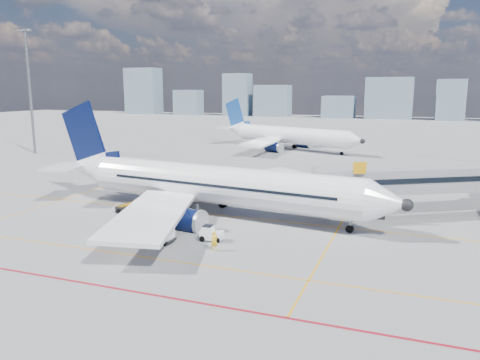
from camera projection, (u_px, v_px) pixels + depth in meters
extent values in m
plane|color=gray|center=(175.00, 235.00, 43.81)|extent=(420.00, 420.00, 0.00)
cube|color=orange|center=(210.00, 214.00, 51.17)|extent=(60.00, 0.18, 0.01)
cube|color=orange|center=(140.00, 256.00, 38.29)|extent=(80.00, 0.15, 0.01)
cube|color=orange|center=(328.00, 246.00, 40.85)|extent=(0.15, 28.00, 0.01)
cube|color=orange|center=(63.00, 199.00, 58.03)|extent=(0.15, 30.00, 0.01)
cube|color=maroon|center=(93.00, 285.00, 32.78)|extent=(90.00, 0.25, 0.01)
cube|color=gray|center=(429.00, 180.00, 50.29)|extent=(20.84, 13.93, 2.60)
cube|color=black|center=(429.00, 178.00, 50.25)|extent=(20.52, 13.82, 0.55)
cube|color=gray|center=(331.00, 183.00, 48.37)|extent=(4.49, 4.56, 3.00)
cube|color=black|center=(374.00, 215.00, 49.68)|extent=(2.20, 1.00, 0.70)
cylinder|color=slate|center=(375.00, 202.00, 49.43)|extent=(0.56, 0.56, 2.70)
cube|color=orange|center=(360.00, 168.00, 46.88)|extent=(1.26, 0.82, 1.20)
cylinder|color=slate|center=(30.00, 94.00, 97.07)|extent=(0.56, 0.56, 25.00)
cube|color=slate|center=(25.00, 30.00, 94.64)|extent=(3.20, 0.40, 0.50)
cube|color=#AEB0B5|center=(19.00, 30.00, 94.82)|extent=(0.60, 0.15, 0.35)
cube|color=#AEB0B5|center=(24.00, 30.00, 94.41)|extent=(0.60, 0.15, 0.35)
cube|color=#AEB0B5|center=(28.00, 30.00, 94.00)|extent=(0.60, 0.15, 0.35)
cube|color=slate|center=(144.00, 91.00, 257.75)|extent=(18.27, 10.65, 24.79)
cube|color=slate|center=(188.00, 102.00, 249.48)|extent=(14.00, 8.82, 13.00)
cube|color=slate|center=(237.00, 95.00, 239.08)|extent=(13.36, 8.74, 21.20)
cube|color=slate|center=(273.00, 101.00, 233.16)|extent=(17.32, 9.57, 15.47)
cube|color=slate|center=(339.00, 107.00, 222.41)|extent=(14.53, 12.81, 10.29)
cube|color=slate|center=(389.00, 98.00, 213.82)|extent=(20.86, 10.01, 18.77)
cube|color=slate|center=(450.00, 100.00, 205.10)|extent=(11.58, 15.25, 17.70)
cylinder|color=white|center=(219.00, 185.00, 50.53)|extent=(32.21, 8.07, 4.15)
cone|color=white|center=(390.00, 203.00, 42.41)|extent=(4.32, 4.59, 4.15)
sphere|color=black|center=(407.00, 205.00, 41.73)|extent=(1.31, 1.31, 1.17)
cone|color=white|center=(87.00, 166.00, 59.21)|extent=(7.27, 4.96, 4.15)
cube|color=black|center=(374.00, 195.00, 42.92)|extent=(1.78, 1.78, 0.48)
cube|color=white|center=(246.00, 179.00, 59.81)|extent=(13.82, 17.91, 0.61)
cube|color=white|center=(152.00, 214.00, 43.13)|extent=(10.41, 18.42, 0.61)
cylinder|color=#071039|center=(241.00, 195.00, 56.62)|extent=(4.11, 2.90, 2.45)
cylinder|color=#071039|center=(183.00, 220.00, 45.87)|extent=(4.11, 2.90, 2.45)
cylinder|color=#AEB0B5|center=(256.00, 197.00, 55.70)|extent=(0.68, 2.54, 2.51)
cylinder|color=#AEB0B5|center=(201.00, 223.00, 44.95)|extent=(0.68, 2.54, 2.51)
cube|color=#071039|center=(85.00, 137.00, 58.51)|extent=(7.28, 1.24, 9.08)
cube|color=#071039|center=(101.00, 159.00, 57.84)|extent=(6.00, 1.06, 2.29)
cube|color=white|center=(103.00, 159.00, 62.30)|extent=(5.69, 6.76, 0.23)
cube|color=white|center=(63.00, 167.00, 56.37)|extent=(4.62, 6.58, 0.23)
cylinder|color=slate|center=(350.00, 224.00, 44.46)|extent=(0.31, 0.31, 1.80)
cylinder|color=black|center=(350.00, 229.00, 44.56)|extent=(0.79, 0.37, 0.76)
cylinder|color=slate|center=(223.00, 201.00, 53.90)|extent=(0.36, 0.36, 1.60)
cylinder|color=black|center=(223.00, 203.00, 53.96)|extent=(1.07, 0.77, 1.00)
cylinder|color=slate|center=(197.00, 212.00, 49.08)|extent=(0.36, 0.36, 1.60)
cylinder|color=black|center=(197.00, 215.00, 49.14)|extent=(1.07, 0.77, 1.00)
cube|color=black|center=(232.00, 179.00, 52.01)|extent=(26.00, 3.34, 0.28)
cube|color=black|center=(214.00, 186.00, 48.44)|extent=(26.00, 3.34, 0.28)
cylinder|color=white|center=(291.00, 135.00, 104.79)|extent=(28.24, 14.96, 3.78)
cone|color=white|center=(356.00, 141.00, 93.73)|extent=(4.70, 4.86, 3.78)
sphere|color=black|center=(362.00, 141.00, 92.81)|extent=(1.40, 1.40, 1.07)
cone|color=white|center=(235.00, 128.00, 116.66)|extent=(7.20, 5.93, 3.78)
cube|color=black|center=(351.00, 138.00, 94.49)|extent=(1.91, 1.91, 0.44)
cube|color=white|center=(309.00, 137.00, 112.17)|extent=(15.19, 14.58, 0.56)
cube|color=white|center=(261.00, 143.00, 99.78)|extent=(5.27, 16.08, 0.56)
cylinder|color=#071039|center=(304.00, 143.00, 109.54)|extent=(4.09, 3.43, 2.23)
cylinder|color=#071039|center=(274.00, 147.00, 101.55)|extent=(4.09, 3.43, 2.23)
cylinder|color=#AEB0B5|center=(311.00, 144.00, 108.29)|extent=(1.22, 2.24, 2.29)
cylinder|color=#AEB0B5|center=(280.00, 148.00, 100.30)|extent=(1.22, 2.24, 2.29)
cube|color=navy|center=(235.00, 115.00, 116.02)|extent=(6.23, 2.91, 8.27)
cube|color=navy|center=(242.00, 125.00, 114.89)|extent=(5.14, 2.43, 2.09)
cube|color=white|center=(243.00, 126.00, 119.06)|extent=(5.91, 5.89, 0.21)
cube|color=white|center=(225.00, 128.00, 114.66)|extent=(3.03, 5.50, 0.21)
cylinder|color=black|center=(295.00, 146.00, 107.77)|extent=(1.18, 0.99, 1.00)
cylinder|color=black|center=(281.00, 148.00, 104.19)|extent=(1.18, 0.99, 1.00)
cylinder|color=black|center=(342.00, 154.00, 96.46)|extent=(0.81, 0.56, 0.76)
cube|color=white|center=(212.00, 235.00, 42.23)|extent=(2.07, 1.20, 0.73)
cube|color=white|center=(208.00, 229.00, 42.23)|extent=(0.97, 1.10, 0.55)
cube|color=black|center=(208.00, 227.00, 42.19)|extent=(0.88, 1.05, 0.32)
cylinder|color=black|center=(202.00, 239.00, 42.02)|extent=(0.52, 0.23, 0.51)
cylinder|color=black|center=(206.00, 235.00, 42.96)|extent=(0.52, 0.23, 0.51)
cylinder|color=black|center=(217.00, 240.00, 41.59)|extent=(0.52, 0.23, 0.51)
cylinder|color=black|center=(221.00, 237.00, 42.53)|extent=(0.52, 0.23, 0.51)
cube|color=black|center=(155.00, 238.00, 41.89)|extent=(3.55, 1.62, 0.18)
cube|color=white|center=(146.00, 228.00, 42.04)|extent=(1.54, 1.49, 1.52)
cube|color=white|center=(163.00, 230.00, 41.41)|extent=(1.54, 1.49, 1.52)
cylinder|color=black|center=(138.00, 241.00, 41.79)|extent=(0.32, 0.14, 0.31)
cylinder|color=black|center=(146.00, 236.00, 43.04)|extent=(0.32, 0.14, 0.31)
cylinder|color=black|center=(165.00, 244.00, 40.81)|extent=(0.32, 0.14, 0.31)
cylinder|color=black|center=(172.00, 240.00, 42.06)|extent=(0.32, 0.14, 0.31)
cube|color=black|center=(135.00, 209.00, 51.51)|extent=(4.17, 1.86, 0.67)
cube|color=black|center=(141.00, 201.00, 51.12)|extent=(5.84, 1.56, 1.77)
cube|color=orange|center=(143.00, 200.00, 51.63)|extent=(5.77, 0.68, 1.85)
cube|color=orange|center=(139.00, 202.00, 50.62)|extent=(5.77, 0.68, 1.85)
cylinder|color=black|center=(119.00, 211.00, 51.27)|extent=(0.60, 0.29, 0.58)
cylinder|color=black|center=(125.00, 208.00, 52.55)|extent=(0.60, 0.29, 0.58)
cylinder|color=black|center=(145.00, 213.00, 50.52)|extent=(0.60, 0.29, 0.58)
cylinder|color=black|center=(150.00, 210.00, 51.80)|extent=(0.60, 0.29, 0.58)
imported|color=yellow|center=(214.00, 241.00, 39.56)|extent=(0.72, 0.72, 1.69)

